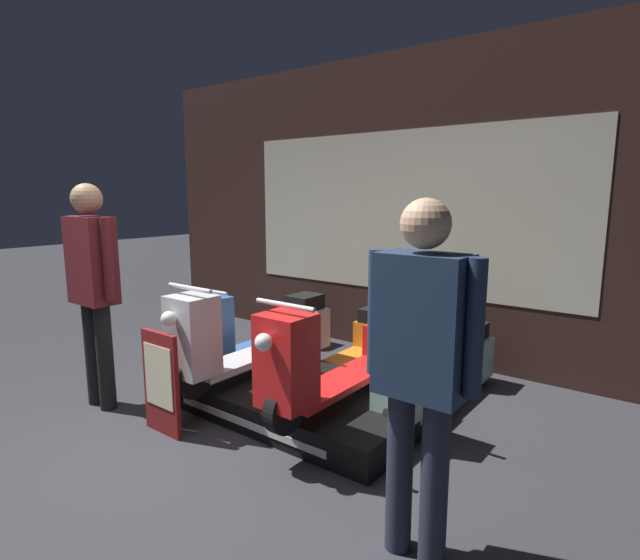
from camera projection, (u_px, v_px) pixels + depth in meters
The scene contains 11 objects.
ground_plane at pixel (154, 475), 3.14m from camera, with size 30.00×30.00×0.00m, color #2D2D33.
shop_wall_back at pixel (401, 208), 5.34m from camera, with size 7.11×0.09×3.20m.
display_platform at pixel (298, 397), 4.07m from camera, with size 2.07×1.17×0.22m.
scooter_display_left at pixel (254, 335), 4.26m from camera, with size 0.47×1.78×0.86m.
scooter_display_right at pixel (344, 356), 3.70m from camera, with size 0.47×1.78×0.86m.
scooter_backrow_0 at pixel (259, 328), 5.28m from camera, with size 0.47×1.78×0.86m.
scooter_backrow_1 at pixel (337, 346), 4.68m from camera, with size 0.47×1.78×0.86m.
scooter_backrow_2 at pixel (438, 369), 4.07m from camera, with size 0.47×1.78×0.86m.
person_left_browsing at pixel (93, 278), 3.99m from camera, with size 0.57×0.24×1.83m.
person_right_browsing at pixel (421, 356), 2.28m from camera, with size 0.57×0.23×1.74m.
price_sign_board at pixel (161, 383), 3.63m from camera, with size 0.38×0.04×0.77m.
Camera 1 is at (2.59, -1.65, 1.75)m, focal length 28.00 mm.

